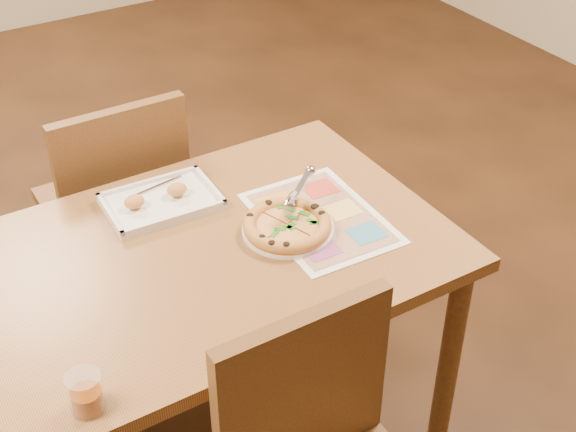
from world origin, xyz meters
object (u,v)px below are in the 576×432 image
plate (288,229)px  pizza (287,225)px  dining_table (200,278)px  menu (320,218)px  appetizer_tray (161,202)px  glass_tumbler (86,395)px  pizza_cutter (298,194)px  chair_far (118,190)px

plate → pizza: (-0.01, -0.01, 0.02)m
dining_table → menu: bearing=-6.4°
appetizer_tray → menu: appetizer_tray is taller
pizza → glass_tumbler: (-0.66, -0.30, 0.02)m
pizza_cutter → appetizer_tray: pizza_cutter is taller
pizza_cutter → menu: pizza_cutter is taller
pizza → glass_tumbler: 0.72m
dining_table → chair_far: chair_far is taller
menu → pizza: bearing=-175.7°
dining_table → pizza_cutter: bearing=-2.0°
dining_table → appetizer_tray: bearing=88.6°
plate → pizza_cutter: (0.05, 0.03, 0.08)m
glass_tumbler → chair_far: bearing=66.3°
glass_tumbler → menu: bearing=21.9°
plate → pizza_cutter: pizza_cutter is taller
dining_table → chair_far: bearing=90.0°
pizza_cutter → glass_tumbler: 0.79m
plate → glass_tumbler: size_ratio=2.65×
dining_table → pizza_cutter: size_ratio=9.20×
pizza → menu: pizza is taller
menu → chair_far: bearing=118.8°
chair_far → pizza: 0.72m
menu → pizza_cutter: bearing=152.4°
appetizer_tray → menu: bearing=-39.0°
chair_far → pizza: bearing=110.4°
pizza_cutter → menu: bearing=-59.3°
plate → menu: plate is taller
pizza → plate: bearing=42.0°
dining_table → appetizer_tray: (0.01, 0.24, 0.10)m
plate → appetizer_tray: (-0.24, 0.28, 0.01)m
plate → glass_tumbler: bearing=-155.3°
plate → appetizer_tray: bearing=130.4°
plate → pizza: size_ratio=1.04×
dining_table → menu: 0.37m
plate → glass_tumbler: (-0.66, -0.31, 0.03)m
menu → appetizer_tray: bearing=141.0°
dining_table → pizza: size_ratio=5.50×
pizza_cutter → appetizer_tray: (-0.29, 0.25, -0.07)m
pizza_cutter → glass_tumbler: size_ratio=1.52×
plate → pizza: bearing=-138.0°
appetizer_tray → pizza_cutter: bearing=-40.9°
dining_table → appetizer_tray: size_ratio=4.11×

